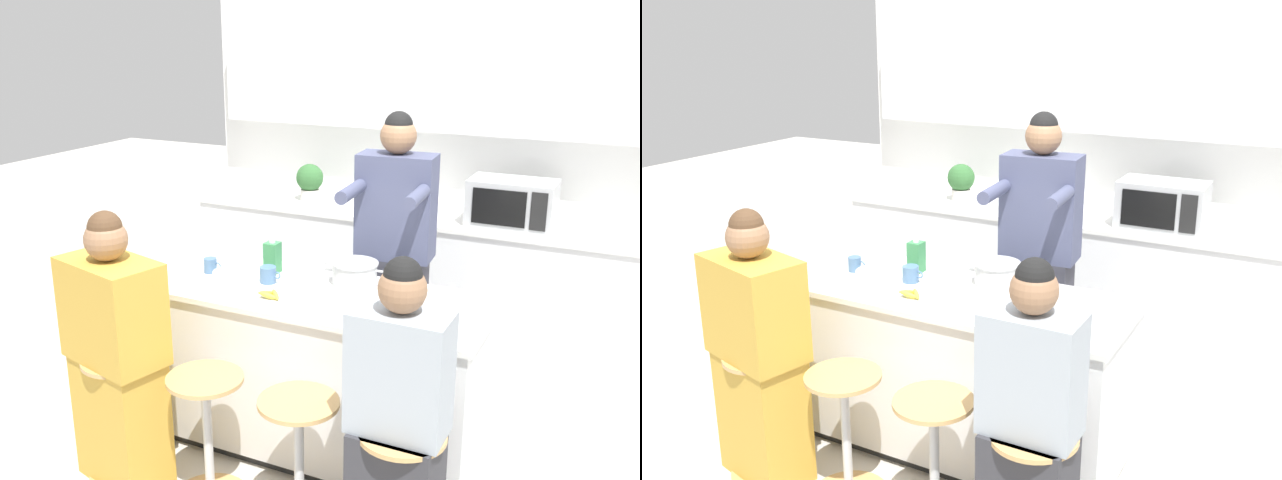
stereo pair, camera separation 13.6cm
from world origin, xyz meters
TOP-DOWN VIEW (x-y plane):
  - ground_plane at (0.00, 0.00)m, footprint 16.00×16.00m
  - wall_back at (0.00, 1.88)m, footprint 3.48×0.22m
  - back_counter at (0.00, 1.59)m, footprint 3.23×0.61m
  - kitchen_island at (0.00, 0.00)m, footprint 1.78×0.70m
  - bar_stool_leftmost at (-0.71, -0.65)m, footprint 0.38×0.38m
  - bar_stool_center_left at (-0.24, -0.63)m, footprint 0.38×0.38m
  - bar_stool_center_right at (0.24, -0.63)m, footprint 0.38×0.38m
  - person_cooking at (0.21, 0.58)m, footprint 0.46×0.57m
  - person_wrapped_blanket at (-0.71, -0.66)m, footprint 0.55×0.40m
  - person_seated_near at (0.69, -0.66)m, footprint 0.38×0.26m
  - cooking_pot at (0.14, 0.18)m, footprint 0.33×0.24m
  - fruit_bowl at (-0.44, -0.07)m, footprint 0.19×0.19m
  - mixing_bowl_steel at (0.55, 0.01)m, footprint 0.21×0.21m
  - coffee_cup_near at (-0.27, 0.01)m, footprint 0.12×0.09m
  - coffee_cup_far at (-0.63, 0.01)m, footprint 0.10×0.07m
  - banana_bunch at (-0.15, -0.18)m, footprint 0.13×0.09m
  - juice_carton at (-0.33, 0.16)m, footprint 0.07×0.07m
  - microwave at (0.65, 1.55)m, footprint 0.54×0.34m
  - potted_plant at (-0.82, 1.59)m, footprint 0.20×0.20m

SIDE VIEW (x-z plane):
  - ground_plane at x=0.00m, z-range 0.00..0.00m
  - bar_stool_leftmost at x=-0.71m, z-range 0.02..0.66m
  - bar_stool_center_left at x=-0.24m, z-range 0.02..0.66m
  - bar_stool_center_right at x=0.24m, z-range 0.02..0.66m
  - kitchen_island at x=0.00m, z-range 0.01..0.89m
  - back_counter at x=0.00m, z-range 0.00..0.92m
  - person_seated_near at x=0.69m, z-range -0.06..1.30m
  - person_wrapped_blanket at x=-0.71m, z-range -0.04..1.33m
  - person_cooking at x=0.21m, z-range -0.01..1.72m
  - banana_bunch at x=-0.15m, z-range 0.88..0.92m
  - fruit_bowl at x=-0.44m, z-range 0.88..0.94m
  - mixing_bowl_steel at x=0.55m, z-range 0.88..0.95m
  - coffee_cup_far at x=-0.63m, z-range 0.88..0.96m
  - coffee_cup_near at x=-0.27m, z-range 0.88..0.97m
  - cooking_pot at x=0.14m, z-range 0.88..1.00m
  - juice_carton at x=-0.33m, z-range 0.88..1.06m
  - potted_plant at x=-0.82m, z-range 0.93..1.20m
  - microwave at x=0.65m, z-range 0.91..1.21m
  - wall_back at x=0.00m, z-range 0.19..2.89m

